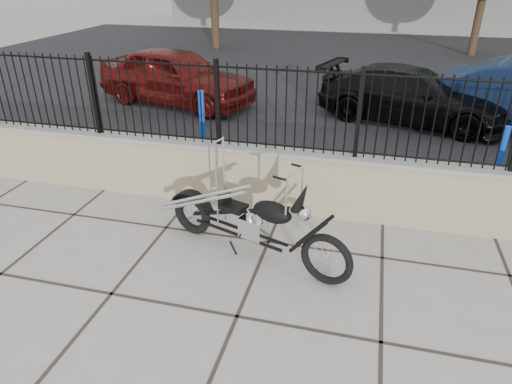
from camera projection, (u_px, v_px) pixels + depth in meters
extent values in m
plane|color=#99968E|center=(237.00, 317.00, 4.88)|extent=(90.00, 90.00, 0.00)
plane|color=black|center=(340.00, 72.00, 15.69)|extent=(30.00, 30.00, 0.00)
cube|color=gray|center=(284.00, 180.00, 6.83)|extent=(14.00, 0.36, 0.96)
cube|color=black|center=(286.00, 109.00, 6.34)|extent=(14.00, 0.08, 1.20)
imported|color=#500D0B|center=(176.00, 76.00, 11.88)|extent=(4.56, 2.71, 1.45)
imported|color=black|center=(412.00, 96.00, 10.55)|extent=(4.62, 2.90, 1.25)
cylinder|color=blue|center=(202.00, 116.00, 9.47)|extent=(0.17, 0.17, 1.06)
cylinder|color=#0E32D3|center=(501.00, 155.00, 7.67)|extent=(0.15, 0.15, 0.99)
cylinder|color=#382619|center=(215.00, 7.00, 19.28)|extent=(0.33, 0.33, 3.32)
cylinder|color=#382619|center=(479.00, 15.00, 17.82)|extent=(0.30, 0.30, 3.04)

